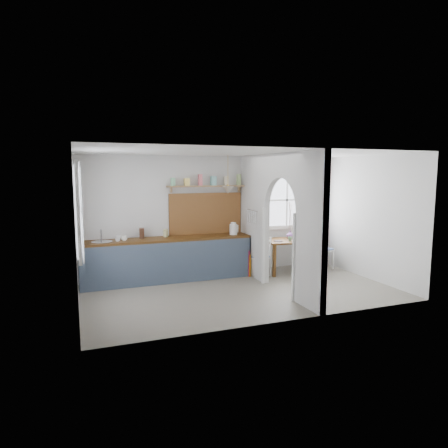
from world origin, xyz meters
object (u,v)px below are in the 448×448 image
object	(u,v)px
chair_left	(259,256)
vase	(290,234)
kettle	(233,228)
chair_right	(321,249)
dining_table	(292,256)

from	to	relation	value
chair_left	vase	distance (m)	1.02
chair_left	vase	size ratio (longest dim) A/B	5.01
chair_left	kettle	xyz separation A→B (m)	(-0.49, 0.27, 0.60)
chair_left	chair_right	world-z (taller)	chair_right
dining_table	kettle	distance (m)	1.51
chair_left	kettle	bearing A→B (deg)	-135.51
dining_table	chair_left	bearing A→B (deg)	-167.82
chair_right	kettle	xyz separation A→B (m)	(-2.15, 0.17, 0.56)
chair_left	chair_right	distance (m)	1.67
chair_left	vase	bearing A→B (deg)	88.89
kettle	dining_table	bearing A→B (deg)	3.92
chair_right	kettle	distance (m)	2.23
chair_left	chair_right	size ratio (longest dim) A/B	0.91
dining_table	kettle	size ratio (longest dim) A/B	4.41
dining_table	kettle	bearing A→B (deg)	179.27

